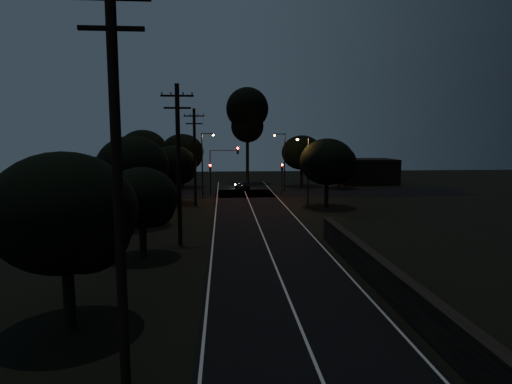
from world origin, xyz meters
TOP-DOWN VIEW (x-y plane):
  - ground at (0.00, 0.00)m, footprint 160.00×160.00m
  - road_surface at (0.00, 31.12)m, footprint 60.00×70.00m
  - retaining_wall at (7.74, 3.00)m, footprint 6.93×26.00m
  - utility_pole_near at (-6.00, -2.00)m, footprint 2.20×0.30m
  - utility_pole_mid at (-6.00, 15.00)m, footprint 2.20×0.30m
  - utility_pole_far at (-6.00, 32.00)m, footprint 2.20×0.30m
  - tree_left_a at (-8.81, 1.89)m, footprint 5.47×5.47m
  - tree_left_b at (-7.84, 11.91)m, footprint 4.43×4.43m
  - tree_left_c at (-10.29, 21.88)m, footprint 6.00×6.00m
  - tree_left_d at (-8.32, 33.90)m, footprint 5.17×5.17m
  - tree_far_nw at (-8.78, 49.87)m, footprint 6.30×6.30m
  - tree_far_w at (-13.76, 45.87)m, footprint 6.66×6.66m
  - tree_far_ne at (9.22, 49.88)m, footprint 6.15×6.15m
  - tree_far_e at (14.17, 46.90)m, footprint 4.89×4.89m
  - tree_right_a at (8.20, 29.88)m, footprint 5.78×5.78m
  - tall_pine at (1.00, 55.00)m, footprint 6.79×6.79m
  - building_left at (-20.00, 52.00)m, footprint 10.00×8.00m
  - building_right at (20.00, 53.00)m, footprint 9.00×7.00m
  - signal_left at (-4.60, 39.99)m, footprint 0.28×0.35m
  - signal_right at (4.60, 39.99)m, footprint 0.28×0.35m
  - signal_mast at (-2.91, 39.99)m, footprint 3.70×0.35m
  - streetlight_a at (-5.31, 38.00)m, footprint 1.66×0.26m
  - streetlight_b at (5.31, 44.00)m, footprint 1.66×0.26m
  - streetlight_c at (5.83, 30.00)m, footprint 1.46×0.26m
  - car at (-0.23, 46.00)m, footprint 2.25×3.80m

SIDE VIEW (x-z plane):
  - ground at x=0.00m, z-range 0.00..0.00m
  - road_surface at x=0.00m, z-range 0.00..0.03m
  - car at x=-0.23m, z-range 0.00..1.21m
  - retaining_wall at x=7.74m, z-range -0.18..1.42m
  - building_right at x=20.00m, z-range 0.00..4.00m
  - building_left at x=-20.00m, z-range 0.00..4.40m
  - signal_left at x=-4.60m, z-range 0.79..4.89m
  - signal_right at x=4.60m, z-range 0.79..4.89m
  - tree_left_b at x=-7.84m, z-range 0.83..6.46m
  - tree_far_e at x=14.17m, z-range 0.91..7.11m
  - tree_left_d at x=-8.32m, z-range 0.97..7.53m
  - signal_mast at x=-2.91m, z-range 1.21..7.46m
  - streetlight_c at x=5.83m, z-range 0.60..8.10m
  - tree_left_a at x=-8.81m, z-range 1.01..7.93m
  - streetlight_a at x=-5.31m, z-range 0.64..8.64m
  - streetlight_b at x=5.31m, z-range 0.64..8.64m
  - tree_right_a at x=8.20m, z-range 1.09..8.44m
  - tree_left_c at x=-10.29m, z-range 1.11..8.69m
  - tree_far_ne at x=9.22m, z-range 1.14..8.92m
  - tree_far_nw at x=-8.78m, z-range 1.18..9.16m
  - utility_pole_far at x=-6.00m, z-range 0.23..10.73m
  - tree_far_w at x=-13.76m, z-range 1.27..9.77m
  - utility_pole_mid at x=-6.00m, z-range 0.24..11.24m
  - utility_pole_near at x=-6.00m, z-range 0.25..12.25m
  - tall_pine at x=1.00m, z-range 3.41..18.83m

